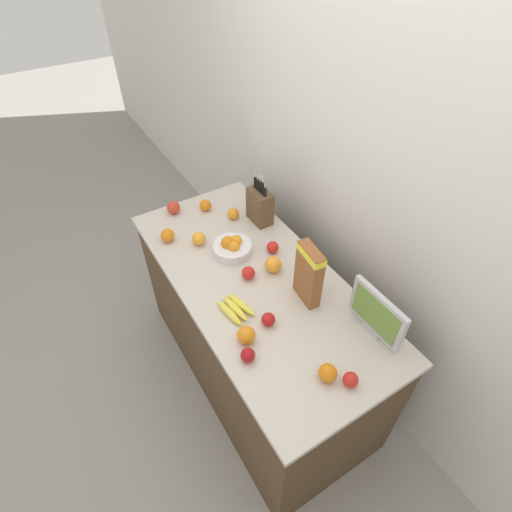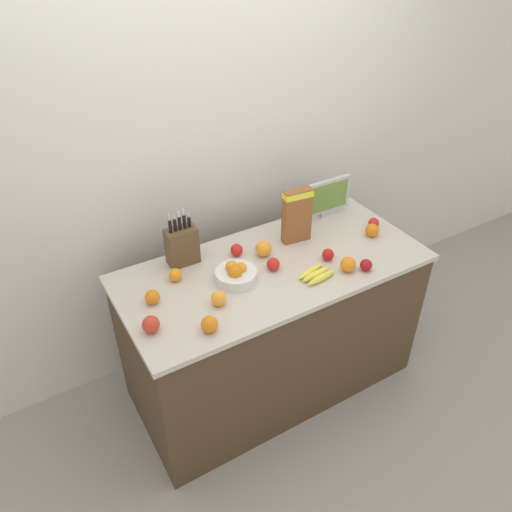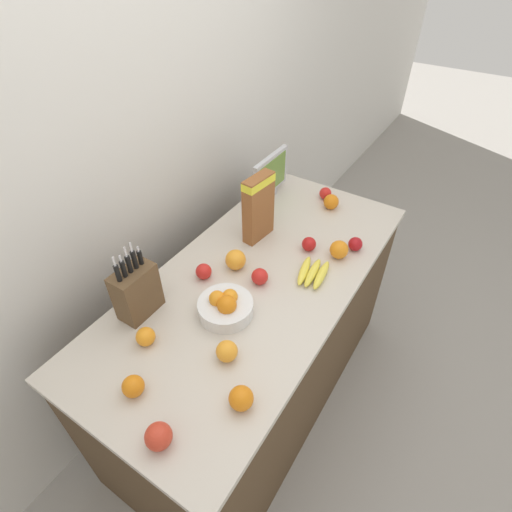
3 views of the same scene
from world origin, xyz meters
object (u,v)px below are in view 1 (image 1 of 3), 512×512
orange_near_bowl (205,205)px  apple_middle (248,273)px  apple_leftmost (268,319)px  apple_by_knife_block (173,208)px  apple_rear (351,379)px  knife_block (260,206)px  apple_front (273,247)px  orange_mid_right (233,214)px  orange_by_cereal (246,335)px  orange_front_left (167,235)px  apple_rightmost (248,355)px  cereal_box (309,273)px  orange_mid_left (273,264)px  orange_back_center (199,239)px  fruit_bowl (232,247)px  banana_bunch (235,309)px  small_monitor (377,314)px  orange_front_center (328,373)px

orange_near_bowl → apple_middle: bearing=-6.3°
apple_leftmost → apple_by_knife_block: bearing=-177.9°
apple_rear → knife_block: bearing=167.0°
knife_block → apple_front: bearing=-17.9°
orange_mid_right → orange_by_cereal: bearing=-25.5°
apple_middle → orange_front_left: 0.55m
apple_leftmost → apple_rightmost: bearing=-57.3°
apple_leftmost → apple_by_knife_block: (-1.02, -0.04, 0.01)m
cereal_box → apple_leftmost: bearing=-74.7°
apple_by_knife_block → orange_mid_left: size_ratio=0.91×
apple_rightmost → apple_by_knife_block: size_ratio=0.79×
apple_leftmost → orange_back_center: (-0.68, -0.03, 0.01)m
orange_by_cereal → orange_back_center: bearing=171.5°
fruit_bowl → orange_by_cereal: 0.59m
orange_mid_right → orange_by_cereal: orange_by_cereal is taller
apple_front → orange_by_cereal: bearing=-44.5°
cereal_box → orange_by_cereal: bearing=-73.8°
banana_bunch → orange_near_bowl: bearing=163.4°
orange_front_left → banana_bunch: bearing=6.6°
knife_block → cereal_box: size_ratio=1.01×
small_monitor → apple_front: 0.70m
apple_middle → orange_near_bowl: size_ratio=0.97×
small_monitor → apple_front: small_monitor is taller
apple_middle → orange_mid_right: size_ratio=1.01×
fruit_bowl → cereal_box: bearing=17.9°
small_monitor → apple_rear: 0.31m
small_monitor → orange_mid_left: (-0.57, -0.17, -0.09)m
knife_block → orange_by_cereal: knife_block is taller
apple_by_knife_block → orange_by_cereal: orange_by_cereal is taller
apple_by_knife_block → orange_near_bowl: 0.20m
small_monitor → fruit_bowl: (-0.80, -0.28, -0.09)m
small_monitor → apple_middle: size_ratio=4.29×
orange_front_center → orange_front_left: 1.18m
apple_front → banana_bunch: bearing=-56.1°
orange_near_bowl → orange_mid_left: 0.67m
knife_block → small_monitor: 0.97m
orange_mid_left → orange_back_center: bearing=-148.6°
banana_bunch → apple_rear: (0.58, 0.22, 0.01)m
apple_middle → orange_front_center: 0.67m
knife_block → orange_back_center: (0.00, -0.41, -0.07)m
apple_leftmost → orange_by_cereal: orange_by_cereal is taller
apple_rear → orange_mid_left: 0.72m
orange_mid_right → apple_by_knife_block: bearing=-129.8°
fruit_bowl → knife_block: bearing=120.5°
apple_middle → orange_front_center: (0.67, -0.02, 0.00)m
apple_front → orange_back_center: orange_back_center is taller
knife_block → apple_by_knife_block: bearing=-129.4°
small_monitor → cereal_box: cereal_box is taller
apple_rightmost → apple_front: bearing=138.0°
orange_front_left → cereal_box: bearing=28.9°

